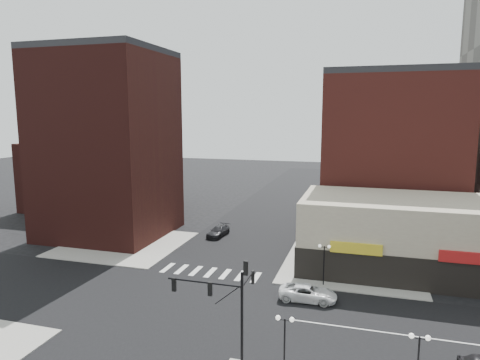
% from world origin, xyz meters
% --- Properties ---
extents(ground, '(240.00, 240.00, 0.00)m').
position_xyz_m(ground, '(0.00, 0.00, 0.00)').
color(ground, black).
rests_on(ground, ground).
extents(road_ew, '(200.00, 14.00, 0.02)m').
position_xyz_m(road_ew, '(0.00, 0.00, 0.01)').
color(road_ew, black).
rests_on(road_ew, ground).
extents(road_ns, '(14.00, 200.00, 0.02)m').
position_xyz_m(road_ns, '(0.00, 0.00, 0.01)').
color(road_ns, black).
rests_on(road_ns, ground).
extents(sidewalk_nw, '(15.00, 15.00, 0.12)m').
position_xyz_m(sidewalk_nw, '(-14.50, 14.50, 0.06)').
color(sidewalk_nw, gray).
rests_on(sidewalk_nw, ground).
extents(sidewalk_ne, '(15.00, 15.00, 0.12)m').
position_xyz_m(sidewalk_ne, '(14.50, 14.50, 0.06)').
color(sidewalk_ne, gray).
rests_on(sidewalk_ne, ground).
extents(building_nw, '(16.00, 15.00, 25.00)m').
position_xyz_m(building_nw, '(-19.00, 18.50, 12.50)').
color(building_nw, '#3C1613').
rests_on(building_nw, ground).
extents(building_nw_low, '(20.00, 18.00, 12.00)m').
position_xyz_m(building_nw_low, '(-32.00, 34.00, 6.00)').
color(building_nw_low, '#3C1613').
rests_on(building_nw_low, ground).
extents(building_ne_midrise, '(18.00, 15.00, 22.00)m').
position_xyz_m(building_ne_midrise, '(19.00, 29.50, 11.00)').
color(building_ne_midrise, maroon).
rests_on(building_ne_midrise, ground).
extents(building_ne_row, '(24.20, 12.20, 8.00)m').
position_xyz_m(building_ne_row, '(21.00, 15.00, 3.30)').
color(building_ne_row, '#BAB094').
rests_on(building_ne_row, ground).
extents(traffic_signal, '(5.59, 3.09, 7.77)m').
position_xyz_m(traffic_signal, '(7.24, -7.83, 4.96)').
color(traffic_signal, black).
rests_on(traffic_signal, ground).
extents(street_lamp_se_a, '(1.22, 0.32, 4.16)m').
position_xyz_m(street_lamp_se_a, '(11.00, -8.00, 3.29)').
color(street_lamp_se_a, black).
rests_on(street_lamp_se_a, sidewalk_se).
extents(street_lamp_se_b, '(1.22, 0.32, 4.16)m').
position_xyz_m(street_lamp_se_b, '(19.00, -8.00, 3.29)').
color(street_lamp_se_b, black).
rests_on(street_lamp_se_b, sidewalk_se).
extents(street_lamp_ne, '(1.22, 0.32, 4.16)m').
position_xyz_m(street_lamp_ne, '(12.00, 8.00, 3.29)').
color(street_lamp_ne, black).
rests_on(street_lamp_ne, sidewalk_ne).
extents(white_suv, '(5.34, 2.54, 1.47)m').
position_xyz_m(white_suv, '(10.96, 4.18, 0.74)').
color(white_suv, white).
rests_on(white_suv, ground).
extents(dark_sedan_north, '(2.44, 4.99, 1.40)m').
position_xyz_m(dark_sedan_north, '(-3.87, 21.60, 0.70)').
color(dark_sedan_north, black).
rests_on(dark_sedan_north, ground).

